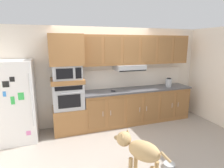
{
  "coord_description": "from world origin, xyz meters",
  "views": [
    {
      "loc": [
        -1.32,
        -3.55,
        2.1
      ],
      "look_at": [
        -0.0,
        0.4,
        1.18
      ],
      "focal_mm": 29.61,
      "sensor_mm": 36.0,
      "label": 1
    }
  ],
  "objects_px": {
    "refrigerator": "(16,102)",
    "built_in_oven": "(68,95)",
    "microwave": "(67,72)",
    "dog": "(139,149)",
    "screwdriver": "(113,91)",
    "electric_kettle": "(169,83)",
    "dog_food_bowl": "(169,165)"
  },
  "relations": [
    {
      "from": "dog",
      "to": "refrigerator",
      "type": "bearing_deg",
      "value": 11.3
    },
    {
      "from": "screwdriver",
      "to": "electric_kettle",
      "type": "height_order",
      "value": "electric_kettle"
    },
    {
      "from": "refrigerator",
      "to": "microwave",
      "type": "height_order",
      "value": "refrigerator"
    },
    {
      "from": "microwave",
      "to": "dog_food_bowl",
      "type": "height_order",
      "value": "microwave"
    },
    {
      "from": "built_in_oven",
      "to": "screwdriver",
      "type": "height_order",
      "value": "built_in_oven"
    },
    {
      "from": "dog",
      "to": "dog_food_bowl",
      "type": "relative_size",
      "value": 4.27
    },
    {
      "from": "built_in_oven",
      "to": "microwave",
      "type": "relative_size",
      "value": 1.09
    },
    {
      "from": "built_in_oven",
      "to": "dog_food_bowl",
      "type": "xyz_separation_m",
      "value": [
        1.5,
        -1.93,
        -0.87
      ]
    },
    {
      "from": "microwave",
      "to": "screwdriver",
      "type": "xyz_separation_m",
      "value": [
        1.11,
        -0.06,
        -0.53
      ]
    },
    {
      "from": "refrigerator",
      "to": "built_in_oven",
      "type": "xyz_separation_m",
      "value": [
        1.09,
        0.07,
        0.02
      ]
    },
    {
      "from": "electric_kettle",
      "to": "dog_food_bowl",
      "type": "distance_m",
      "value": 2.47
    },
    {
      "from": "microwave",
      "to": "dog",
      "type": "xyz_separation_m",
      "value": [
        0.9,
        -1.94,
        -1.0
      ]
    },
    {
      "from": "refrigerator",
      "to": "built_in_oven",
      "type": "height_order",
      "value": "refrigerator"
    },
    {
      "from": "microwave",
      "to": "screwdriver",
      "type": "bearing_deg",
      "value": -3.27
    },
    {
      "from": "refrigerator",
      "to": "microwave",
      "type": "relative_size",
      "value": 2.73
    },
    {
      "from": "refrigerator",
      "to": "built_in_oven",
      "type": "relative_size",
      "value": 2.51
    },
    {
      "from": "electric_kettle",
      "to": "microwave",
      "type": "bearing_deg",
      "value": 179.01
    },
    {
      "from": "microwave",
      "to": "electric_kettle",
      "type": "relative_size",
      "value": 2.68
    },
    {
      "from": "built_in_oven",
      "to": "screwdriver",
      "type": "distance_m",
      "value": 1.11
    },
    {
      "from": "refrigerator",
      "to": "screwdriver",
      "type": "bearing_deg",
      "value": 0.12
    },
    {
      "from": "microwave",
      "to": "dog",
      "type": "height_order",
      "value": "microwave"
    },
    {
      "from": "refrigerator",
      "to": "dog_food_bowl",
      "type": "relative_size",
      "value": 8.8
    },
    {
      "from": "electric_kettle",
      "to": "built_in_oven",
      "type": "bearing_deg",
      "value": 179.01
    },
    {
      "from": "screwdriver",
      "to": "electric_kettle",
      "type": "distance_m",
      "value": 1.63
    },
    {
      "from": "microwave",
      "to": "electric_kettle",
      "type": "height_order",
      "value": "microwave"
    },
    {
      "from": "screwdriver",
      "to": "dog_food_bowl",
      "type": "xyz_separation_m",
      "value": [
        0.39,
        -1.87,
        -0.9
      ]
    },
    {
      "from": "refrigerator",
      "to": "dog",
      "type": "bearing_deg",
      "value": -43.25
    },
    {
      "from": "dog_food_bowl",
      "to": "built_in_oven",
      "type": "bearing_deg",
      "value": 127.77
    },
    {
      "from": "electric_kettle",
      "to": "dog",
      "type": "relative_size",
      "value": 0.28
    },
    {
      "from": "refrigerator",
      "to": "microwave",
      "type": "xyz_separation_m",
      "value": [
        1.09,
        0.07,
        0.58
      ]
    },
    {
      "from": "dog_food_bowl",
      "to": "dog",
      "type": "bearing_deg",
      "value": -179.52
    },
    {
      "from": "refrigerator",
      "to": "dog",
      "type": "height_order",
      "value": "refrigerator"
    }
  ]
}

